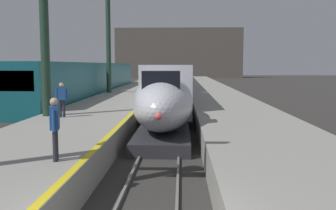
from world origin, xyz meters
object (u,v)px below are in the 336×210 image
Objects in this scene: regional_train_adjacent at (93,80)px; passenger_far_waiting at (55,124)px; highspeed_train_main at (175,77)px; station_column_far at (108,30)px; passenger_mid_platform at (62,97)px.

passenger_far_waiting is (5.62, -28.20, -0.09)m from regional_train_adjacent.
regional_train_adjacent is at bearing -121.44° from highspeed_train_main.
regional_train_adjacent is (-8.10, -13.25, 0.16)m from highspeed_train_main.
passenger_mid_platform is at bearing -86.85° from station_column_far.
passenger_far_waiting is at bearing -73.52° from passenger_mid_platform.
regional_train_adjacent reaches higher than passenger_far_waiting.
highspeed_train_main is 15.53m from regional_train_adjacent.
highspeed_train_main reaches higher than passenger_mid_platform.
passenger_mid_platform is 8.77m from passenger_far_waiting.
passenger_far_waiting is (-2.48, -41.45, 0.07)m from highspeed_train_main.
station_column_far is (-5.90, -16.11, 4.79)m from highspeed_train_main.
highspeed_train_main is 45.04× the size of passenger_mid_platform.
passenger_far_waiting is at bearing -93.43° from highspeed_train_main.
station_column_far reaches higher than highspeed_train_main.
station_column_far is 5.64× the size of passenger_mid_platform.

